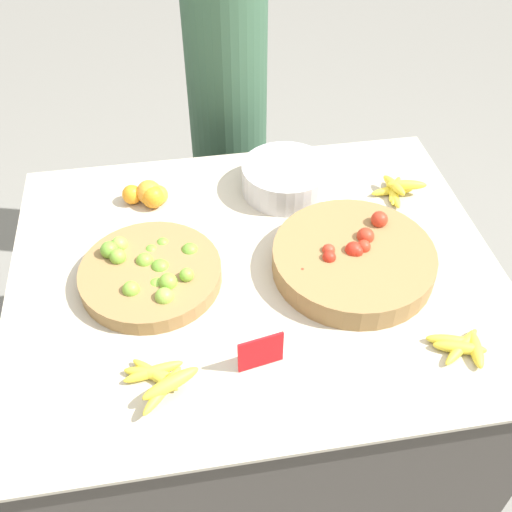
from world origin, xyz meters
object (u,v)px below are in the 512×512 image
(tomato_basket, at_px, (353,259))
(metal_bowl, at_px, (285,178))
(vendor_person, at_px, (228,111))
(lime_bowl, at_px, (151,272))
(price_sign, at_px, (261,352))

(tomato_basket, bearing_deg, metal_bowl, 106.68)
(metal_bowl, xyz_separation_m, vendor_person, (-0.12, 0.59, -0.08))
(vendor_person, bearing_deg, lime_bowl, -110.12)
(lime_bowl, height_order, price_sign, price_sign)
(vendor_person, bearing_deg, metal_bowl, -78.57)
(tomato_basket, height_order, vendor_person, vendor_person)
(metal_bowl, xyz_separation_m, price_sign, (-0.20, -0.70, 0.00))
(tomato_basket, relative_size, metal_bowl, 1.61)
(metal_bowl, distance_m, vendor_person, 0.61)
(metal_bowl, height_order, price_sign, price_sign)
(tomato_basket, distance_m, price_sign, 0.44)
(tomato_basket, height_order, price_sign, tomato_basket)
(price_sign, bearing_deg, vendor_person, 75.64)
(lime_bowl, distance_m, tomato_basket, 0.59)
(price_sign, bearing_deg, metal_bowl, 63.11)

